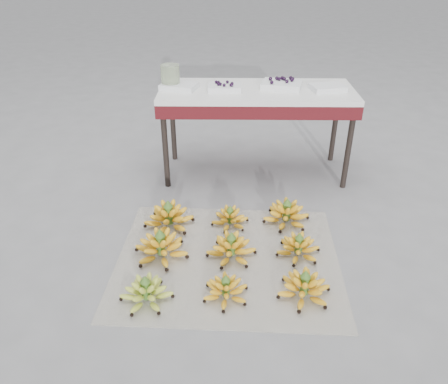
{
  "coord_description": "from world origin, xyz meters",
  "views": [
    {
      "loc": [
        -0.1,
        -2.03,
        1.58
      ],
      "look_at": [
        -0.13,
        0.21,
        0.28
      ],
      "focal_mm": 35.0,
      "sensor_mm": 36.0,
      "label": 1
    }
  ],
  "objects_px": {
    "tray_right": "(282,85)",
    "bunch_mid_center": "(231,248)",
    "bunch_front_left": "(146,292)",
    "bunch_front_right": "(304,287)",
    "vendor_table": "(256,99)",
    "bunch_front_center": "(226,290)",
    "tray_far_left": "(179,86)",
    "bunch_mid_right": "(298,248)",
    "bunch_mid_left": "(161,247)",
    "bunch_back_center": "(230,218)",
    "tray_far_right": "(328,88)",
    "glass_jar": "(170,77)",
    "tray_left": "(225,87)",
    "bunch_back_right": "(286,214)",
    "newspaper_mat": "(228,259)",
    "bunch_back_left": "(169,217)"
  },
  "relations": [
    {
      "from": "bunch_back_center",
      "to": "bunch_back_right",
      "type": "relative_size",
      "value": 0.88
    },
    {
      "from": "bunch_front_right",
      "to": "glass_jar",
      "type": "distance_m",
      "value": 1.74
    },
    {
      "from": "bunch_mid_center",
      "to": "bunch_mid_left",
      "type": "bearing_deg",
      "value": -175.04
    },
    {
      "from": "tray_far_left",
      "to": "glass_jar",
      "type": "bearing_deg",
      "value": 164.93
    },
    {
      "from": "vendor_table",
      "to": "bunch_front_center",
      "type": "bearing_deg",
      "value": -98.35
    },
    {
      "from": "bunch_mid_right",
      "to": "vendor_table",
      "type": "distance_m",
      "value": 1.19
    },
    {
      "from": "tray_far_left",
      "to": "tray_right",
      "type": "relative_size",
      "value": 0.9
    },
    {
      "from": "bunch_mid_right",
      "to": "tray_far_left",
      "type": "bearing_deg",
      "value": 133.48
    },
    {
      "from": "bunch_mid_center",
      "to": "vendor_table",
      "type": "distance_m",
      "value": 1.2
    },
    {
      "from": "bunch_mid_left",
      "to": "tray_left",
      "type": "relative_size",
      "value": 1.73
    },
    {
      "from": "newspaper_mat",
      "to": "bunch_back_right",
      "type": "relative_size",
      "value": 3.94
    },
    {
      "from": "bunch_back_center",
      "to": "glass_jar",
      "type": "bearing_deg",
      "value": 132.35
    },
    {
      "from": "tray_left",
      "to": "tray_far_left",
      "type": "bearing_deg",
      "value": 176.3
    },
    {
      "from": "bunch_front_center",
      "to": "tray_far_left",
      "type": "bearing_deg",
      "value": 90.75
    },
    {
      "from": "bunch_mid_right",
      "to": "tray_left",
      "type": "distance_m",
      "value": 1.27
    },
    {
      "from": "bunch_back_center",
      "to": "bunch_front_right",
      "type": "bearing_deg",
      "value": -46.86
    },
    {
      "from": "tray_left",
      "to": "bunch_mid_left",
      "type": "bearing_deg",
      "value": -108.36
    },
    {
      "from": "bunch_mid_center",
      "to": "tray_left",
      "type": "distance_m",
      "value": 1.21
    },
    {
      "from": "bunch_front_right",
      "to": "bunch_back_left",
      "type": "xyz_separation_m",
      "value": [
        -0.76,
        0.62,
        0.01
      ]
    },
    {
      "from": "bunch_mid_center",
      "to": "bunch_mid_right",
      "type": "relative_size",
      "value": 1.07
    },
    {
      "from": "bunch_front_left",
      "to": "tray_far_right",
      "type": "bearing_deg",
      "value": 61.8
    },
    {
      "from": "bunch_mid_center",
      "to": "vendor_table",
      "type": "xyz_separation_m",
      "value": [
        0.18,
        1.07,
        0.52
      ]
    },
    {
      "from": "vendor_table",
      "to": "tray_left",
      "type": "relative_size",
      "value": 5.96
    },
    {
      "from": "bunch_front_left",
      "to": "bunch_front_right",
      "type": "relative_size",
      "value": 1.0
    },
    {
      "from": "bunch_front_center",
      "to": "tray_right",
      "type": "relative_size",
      "value": 0.91
    },
    {
      "from": "bunch_front_center",
      "to": "tray_left",
      "type": "height_order",
      "value": "tray_left"
    },
    {
      "from": "newspaper_mat",
      "to": "tray_right",
      "type": "xyz_separation_m",
      "value": [
        0.37,
        1.11,
        0.68
      ]
    },
    {
      "from": "bunch_front_center",
      "to": "bunch_mid_center",
      "type": "bearing_deg",
      "value": 71.82
    },
    {
      "from": "newspaper_mat",
      "to": "bunch_mid_center",
      "type": "relative_size",
      "value": 4.15
    },
    {
      "from": "bunch_mid_center",
      "to": "newspaper_mat",
      "type": "bearing_deg",
      "value": -128.69
    },
    {
      "from": "bunch_mid_left",
      "to": "bunch_mid_center",
      "type": "relative_size",
      "value": 1.33
    },
    {
      "from": "bunch_front_center",
      "to": "bunch_mid_left",
      "type": "xyz_separation_m",
      "value": [
        -0.37,
        0.33,
        0.01
      ]
    },
    {
      "from": "bunch_front_left",
      "to": "tray_right",
      "type": "distance_m",
      "value": 1.76
    },
    {
      "from": "bunch_front_left",
      "to": "tray_right",
      "type": "relative_size",
      "value": 0.97
    },
    {
      "from": "bunch_back_right",
      "to": "tray_far_right",
      "type": "xyz_separation_m",
      "value": [
        0.32,
        0.69,
        0.61
      ]
    },
    {
      "from": "bunch_mid_right",
      "to": "glass_jar",
      "type": "xyz_separation_m",
      "value": [
        -0.82,
        1.05,
        0.69
      ]
    },
    {
      "from": "bunch_mid_right",
      "to": "tray_right",
      "type": "relative_size",
      "value": 0.9
    },
    {
      "from": "bunch_mid_center",
      "to": "tray_far_left",
      "type": "height_order",
      "value": "tray_far_left"
    },
    {
      "from": "bunch_mid_center",
      "to": "bunch_mid_right",
      "type": "distance_m",
      "value": 0.38
    },
    {
      "from": "bunch_front_center",
      "to": "tray_far_left",
      "type": "relative_size",
      "value": 1.01
    },
    {
      "from": "bunch_mid_center",
      "to": "tray_far_left",
      "type": "relative_size",
      "value": 1.07
    },
    {
      "from": "tray_far_left",
      "to": "bunch_back_center",
      "type": "bearing_deg",
      "value": -63.55
    },
    {
      "from": "bunch_front_left",
      "to": "vendor_table",
      "type": "relative_size",
      "value": 0.22
    },
    {
      "from": "tray_right",
      "to": "bunch_mid_center",
      "type": "bearing_deg",
      "value": -107.94
    },
    {
      "from": "bunch_front_center",
      "to": "bunch_back_center",
      "type": "height_order",
      "value": "bunch_front_center"
    },
    {
      "from": "bunch_back_left",
      "to": "vendor_table",
      "type": "bearing_deg",
      "value": 46.95
    },
    {
      "from": "bunch_mid_center",
      "to": "bunch_back_left",
      "type": "relative_size",
      "value": 0.88
    },
    {
      "from": "bunch_mid_left",
      "to": "tray_far_right",
      "type": "relative_size",
      "value": 1.53
    },
    {
      "from": "bunch_mid_left",
      "to": "vendor_table",
      "type": "relative_size",
      "value": 0.29
    },
    {
      "from": "bunch_back_center",
      "to": "tray_far_right",
      "type": "height_order",
      "value": "tray_far_right"
    }
  ]
}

